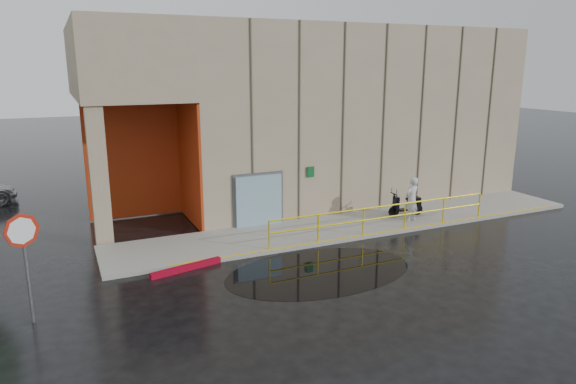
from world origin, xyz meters
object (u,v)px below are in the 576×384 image
stop_sign (24,245)px  scooter (407,200)px  red_curb (186,268)px  person (412,199)px

stop_sign → scooter: bearing=10.5°
stop_sign → red_curb: size_ratio=1.20×
person → red_curb: (-9.48, -0.99, -0.98)m
person → red_curb: person is taller
scooter → stop_sign: size_ratio=0.56×
stop_sign → red_curb: (4.32, 1.77, -1.97)m
person → scooter: (0.32, 0.73, -0.21)m
scooter → stop_sign: bearing=-160.0°
stop_sign → red_curb: bearing=18.9°
person → stop_sign: 14.11m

